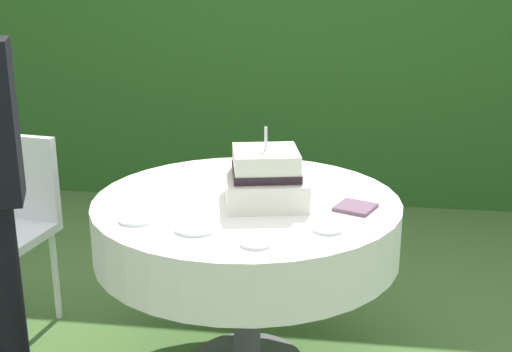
# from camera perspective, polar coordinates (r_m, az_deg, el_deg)

# --- Properties ---
(foliage_hedge) EXTENTS (6.62, 0.51, 2.38)m
(foliage_hedge) POSITION_cam_1_polar(r_m,az_deg,el_deg) (4.86, 3.56, 12.23)
(foliage_hedge) COLOR #28561E
(foliage_hedge) RESTS_ON ground_plane
(cake_table) EXTENTS (1.20, 1.20, 0.75)m
(cake_table) POSITION_cam_1_polar(r_m,az_deg,el_deg) (2.68, -0.79, -4.28)
(cake_table) COLOR #4C4C51
(cake_table) RESTS_ON ground_plane
(wedding_cake) EXTENTS (0.36, 0.36, 0.30)m
(wedding_cake) POSITION_cam_1_polar(r_m,az_deg,el_deg) (2.58, 0.87, -0.17)
(wedding_cake) COLOR silver
(wedding_cake) RESTS_ON cake_table
(serving_plate_near) EXTENTS (0.12, 0.12, 0.01)m
(serving_plate_near) POSITION_cam_1_polar(r_m,az_deg,el_deg) (2.46, -10.04, -3.62)
(serving_plate_near) COLOR white
(serving_plate_near) RESTS_ON cake_table
(serving_plate_far) EXTENTS (0.11, 0.11, 0.01)m
(serving_plate_far) POSITION_cam_1_polar(r_m,az_deg,el_deg) (2.35, 6.08, -4.42)
(serving_plate_far) COLOR white
(serving_plate_far) RESTS_ON cake_table
(serving_plate_left) EXTENTS (0.15, 0.15, 0.01)m
(serving_plate_left) POSITION_cam_1_polar(r_m,az_deg,el_deg) (2.35, -5.13, -4.40)
(serving_plate_left) COLOR white
(serving_plate_left) RESTS_ON cake_table
(serving_plate_right) EXTENTS (0.11, 0.11, 0.01)m
(serving_plate_right) POSITION_cam_1_polar(r_m,az_deg,el_deg) (2.22, -0.01, -5.65)
(serving_plate_right) COLOR white
(serving_plate_right) RESTS_ON cake_table
(napkin_stack) EXTENTS (0.18, 0.18, 0.01)m
(napkin_stack) POSITION_cam_1_polar(r_m,az_deg,el_deg) (2.56, 8.37, -2.63)
(napkin_stack) COLOR #6B4C60
(napkin_stack) RESTS_ON cake_table
(garden_chair) EXTENTS (0.45, 0.45, 0.89)m
(garden_chair) POSITION_cam_1_polar(r_m,az_deg,el_deg) (3.28, -20.15, -3.09)
(garden_chair) COLOR white
(garden_chair) RESTS_ON ground_plane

